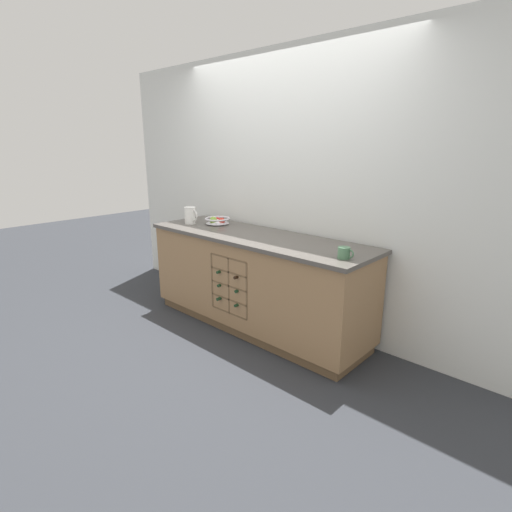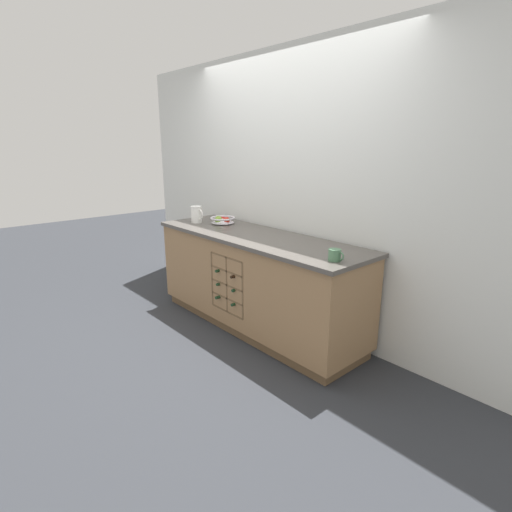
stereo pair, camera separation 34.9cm
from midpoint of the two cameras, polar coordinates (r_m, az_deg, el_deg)
name	(u,v)px [view 2 (the right image)]	position (r m, az deg, el deg)	size (l,w,h in m)	color
ground_plane	(256,326)	(3.94, 2.57, -9.95)	(14.00, 14.00, 0.00)	#2D3035
back_wall	(287,191)	(3.86, 7.07, 9.23)	(4.64, 0.06, 2.55)	silver
kitchen_island	(256,281)	(3.76, 2.63, -3.66)	(2.28, 0.71, 0.90)	brown
fruit_bowl	(223,220)	(4.16, -2.41, 5.21)	(0.26, 0.26, 0.09)	silver
white_pitcher	(197,214)	(4.23, -6.15, 5.97)	(0.18, 0.12, 0.17)	white
ceramic_mug	(335,255)	(2.91, 14.62, 0.09)	(0.13, 0.09, 0.09)	#4C7A56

